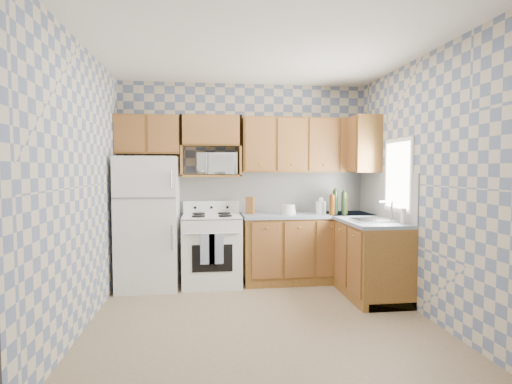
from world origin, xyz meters
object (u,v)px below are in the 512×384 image
Objects in this scene: refrigerator at (149,222)px; stove_body at (212,251)px; microwave at (218,164)px; electric_kettle at (321,208)px.

stove_body is (0.80, 0.03, -0.39)m from refrigerator.
microwave reaches higher than electric_kettle.
microwave is at bearing 171.93° from electric_kettle.
refrigerator is at bearing 179.77° from electric_kettle.
electric_kettle is at bearing -0.23° from refrigerator.
refrigerator reaches higher than electric_kettle.
refrigerator is 1.87× the size of stove_body.
refrigerator reaches higher than stove_body.
electric_kettle is (1.37, -0.19, -0.59)m from microwave.
microwave reaches higher than stove_body.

